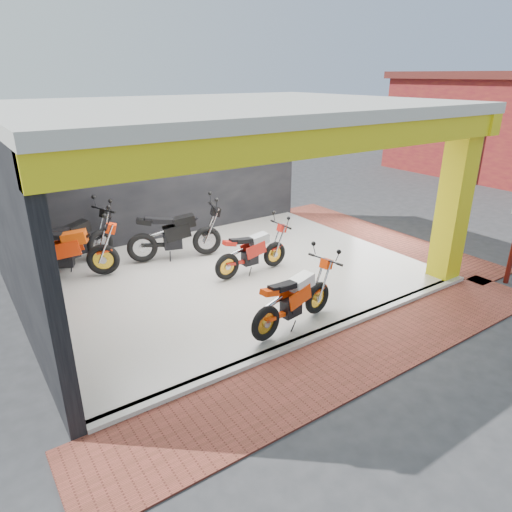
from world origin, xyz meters
The scene contains 16 objects.
ground centered at (0.00, 0.00, 0.00)m, with size 80.00×80.00×0.00m, color #2D2D30.
showroom_floor centered at (0.00, 2.00, 0.05)m, with size 8.00×6.00×0.10m, color silver.
showroom_ceiling centered at (0.00, 2.00, 3.60)m, with size 8.40×6.40×0.20m, color beige.
back_wall centered at (0.00, 5.10, 1.75)m, with size 8.20×0.20×3.50m, color black.
left_wall centered at (-4.10, 2.00, 1.75)m, with size 0.20×6.20×3.50m, color black.
corner_column centered at (3.75, -0.75, 1.75)m, with size 0.50×0.50×3.50m, color yellow.
header_beam_front centered at (0.00, -1.00, 3.30)m, with size 8.40×0.30×0.40m, color yellow.
header_beam_right centered at (4.00, 2.00, 3.30)m, with size 0.30×6.40×0.40m, color yellow.
floor_kerb centered at (0.00, -1.02, 0.05)m, with size 8.00×0.20×0.10m, color silver.
paver_front centered at (0.00, -1.80, 0.01)m, with size 9.00×1.40×0.03m, color brown.
paver_right centered at (4.80, 2.00, 0.01)m, with size 1.40×7.00×0.03m, color brown.
moto_hero centered at (0.30, -0.50, 0.72)m, with size 2.03×0.75×1.24m, color #FF400A, non-canonical shape.
moto_row_a centered at (0.98, 1.70, 0.69)m, with size 1.93×0.72×1.18m, color red, non-canonical shape.
moto_row_b centered at (0.08, 3.19, 0.81)m, with size 2.34×0.87×1.43m, color black, non-canonical shape.
moto_row_c centered at (-2.35, 3.41, 0.81)m, with size 2.33×0.86×1.43m, color #FF360A, non-canonical shape.
moto_row_d centered at (-2.09, 4.44, 0.80)m, with size 2.29×0.85×1.40m, color black, non-canonical shape.
Camera 1 is at (-4.80, -5.94, 4.19)m, focal length 32.00 mm.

